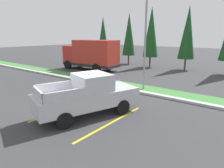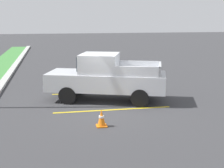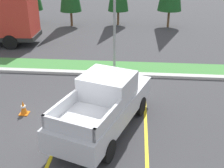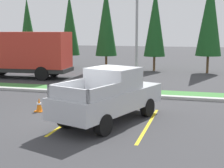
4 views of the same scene
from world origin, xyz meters
The scene contains 7 objects.
ground_plane centered at (0.00, 0.00, 0.00)m, with size 120.00×120.00×0.00m, color #38383A.
parking_line_near centered at (-0.56, -0.09, 0.00)m, with size 0.12×4.80×0.01m, color yellow.
parking_line_far centered at (2.54, -0.09, 0.00)m, with size 0.12×4.80×0.01m, color yellow.
curb_strip centered at (0.00, 5.00, 0.07)m, with size 56.00×0.40×0.15m, color #B2B2AD.
grass_median centered at (0.00, 6.10, 0.03)m, with size 56.00×1.80×0.06m, color #42843D.
pickup_truck_main centered at (1.00, -0.05, 1.04)m, with size 3.51×5.55×2.10m.
traffic_cone centered at (-2.43, 0.67, 0.29)m, with size 0.36×0.36×0.60m.
Camera 3 is at (2.05, -8.83, 6.01)m, focal length 44.78 mm.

